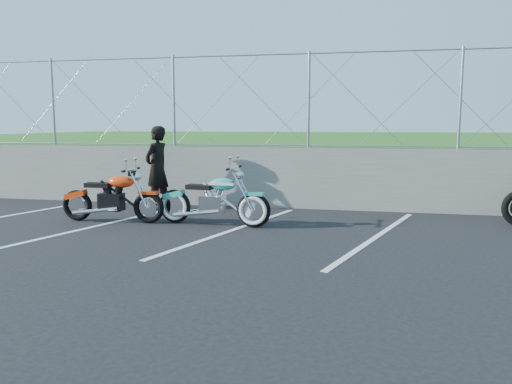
# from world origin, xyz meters

# --- Properties ---
(ground) EXTENTS (90.00, 90.00, 0.00)m
(ground) POSITION_xyz_m (0.00, 0.00, 0.00)
(ground) COLOR black
(ground) RESTS_ON ground
(retaining_wall) EXTENTS (30.00, 0.22, 1.30)m
(retaining_wall) POSITION_xyz_m (0.00, 3.50, 0.65)
(retaining_wall) COLOR slate
(retaining_wall) RESTS_ON ground
(grass_field) EXTENTS (30.00, 20.00, 1.30)m
(grass_field) POSITION_xyz_m (0.00, 13.50, 0.65)
(grass_field) COLOR #215416
(grass_field) RESTS_ON ground
(chain_link_fence) EXTENTS (28.00, 0.03, 2.00)m
(chain_link_fence) POSITION_xyz_m (0.00, 3.50, 2.30)
(chain_link_fence) COLOR gray
(chain_link_fence) RESTS_ON retaining_wall
(parking_lines) EXTENTS (18.29, 4.31, 0.01)m
(parking_lines) POSITION_xyz_m (1.20, 1.00, 0.00)
(parking_lines) COLOR silver
(parking_lines) RESTS_ON ground
(cruiser_turquoise) EXTENTS (2.13, 0.67, 1.06)m
(cruiser_turquoise) POSITION_xyz_m (-0.43, 1.34, 0.42)
(cruiser_turquoise) COLOR black
(cruiser_turquoise) RESTS_ON ground
(naked_orange) EXTENTS (2.00, 0.68, 0.99)m
(naked_orange) POSITION_xyz_m (-2.34, 1.23, 0.42)
(naked_orange) COLOR black
(naked_orange) RESTS_ON ground
(person_standing) EXTENTS (0.58, 0.73, 1.76)m
(person_standing) POSITION_xyz_m (-2.13, 2.76, 0.88)
(person_standing) COLOR black
(person_standing) RESTS_ON ground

